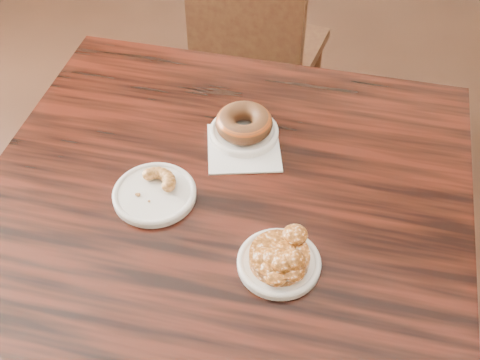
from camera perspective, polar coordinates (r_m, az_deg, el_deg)
The scene contains 9 objects.
cafe_table at distance 1.51m, azimuth -1.60°, elevation -11.63°, with size 0.99×0.99×0.75m, color black.
chair_far at distance 2.13m, azimuth 2.07°, elevation 12.19°, with size 0.42×0.42×0.90m, color black, non-canonical shape.
napkin at distance 1.32m, azimuth 0.36°, elevation 3.11°, with size 0.16×0.16×0.00m, color white.
plate_donut at distance 1.34m, azimuth 0.38°, elevation 4.55°, with size 0.15×0.15×0.01m, color white.
plate_cruller at distance 1.23m, azimuth -8.11°, elevation -1.34°, with size 0.17×0.17×0.01m, color silver.
plate_fritter at distance 1.11m, azimuth 3.71°, elevation -7.87°, with size 0.15×0.15×0.01m, color silver.
glazed_donut at distance 1.32m, azimuth 0.38°, elevation 5.46°, with size 0.13×0.13×0.04m, color #973B16.
apple_fritter at distance 1.09m, azimuth 3.77°, elevation -7.14°, with size 0.15×0.15×0.04m, color #452207, non-canonical shape.
cruller_fragment at distance 1.21m, azimuth -8.20°, elevation -0.76°, with size 0.09×0.09×0.03m, color brown, non-canonical shape.
Camera 1 is at (0.25, -0.68, 1.66)m, focal length 45.00 mm.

